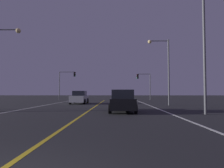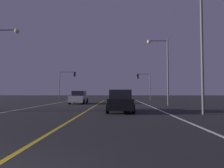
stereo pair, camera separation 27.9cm
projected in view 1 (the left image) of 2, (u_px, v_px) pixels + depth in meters
The scene contains 10 objects.
lane_edge_right at pixel (160, 110), 17.22m from camera, with size 0.16×41.67×0.01m, color silver.
lane_edge_left at pixel (22, 109), 17.46m from camera, with size 0.16×41.67×0.01m, color silver.
lane_center_divider at pixel (91, 110), 17.34m from camera, with size 0.16×41.67×0.01m, color gold.
car_lead_same_lane at pixel (122, 101), 15.29m from camera, with size 2.02×4.30×1.70m.
car_oncoming at pixel (79, 97), 26.39m from camera, with size 2.02×4.30×1.70m.
traffic_light_near_right at pixel (144, 81), 38.66m from camera, with size 2.71×0.36×5.12m.
traffic_light_near_left at pixel (67, 79), 38.97m from camera, with size 3.29×0.36×5.55m.
street_lamp_right_near at pixel (197, 33), 13.79m from camera, with size 2.31×0.44×8.92m.
street_lamp_left_mid at pixel (2, 57), 17.53m from camera, with size 2.21×0.44×7.21m.
street_lamp_right_far at pixel (163, 63), 23.06m from camera, with size 2.47×0.44×7.65m.
Camera 1 is at (2.21, -2.55, 1.50)m, focal length 31.94 mm.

